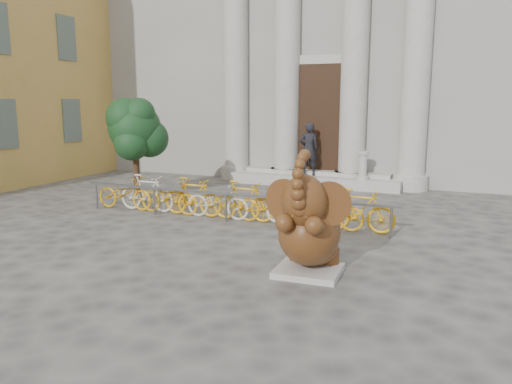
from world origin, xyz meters
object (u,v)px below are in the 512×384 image
at_px(bike_rack, 230,200).
at_px(tree, 135,129).
at_px(elephant_statue, 309,230).
at_px(pedestrian, 309,149).

bearing_deg(bike_rack, tree, 162.16).
xyz_separation_m(bike_rack, tree, (-3.60, 1.16, 1.61)).
bearing_deg(bike_rack, elephant_statue, -46.52).
distance_m(elephant_statue, tree, 7.98).
relative_size(bike_rack, tree, 2.75).
distance_m(bike_rack, tree, 4.11).
relative_size(bike_rack, pedestrian, 4.52).
xyz_separation_m(elephant_statue, tree, (-6.58, 4.30, 1.32)).
bearing_deg(pedestrian, elephant_statue, 82.14).
height_order(elephant_statue, pedestrian, pedestrian).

